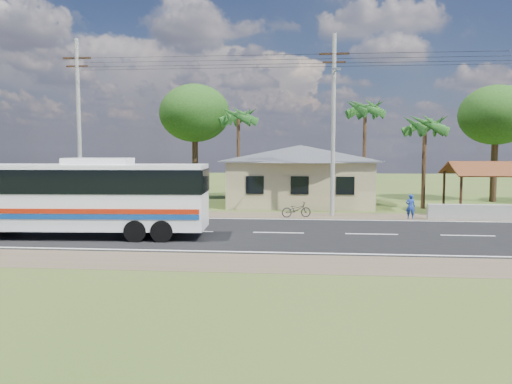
% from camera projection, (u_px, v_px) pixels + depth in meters
% --- Properties ---
extents(ground, '(120.00, 120.00, 0.00)m').
position_uv_depth(ground, '(278.00, 233.00, 24.49)').
color(ground, '#374D1B').
rests_on(ground, ground).
extents(road, '(120.00, 16.00, 0.03)m').
position_uv_depth(road, '(278.00, 233.00, 24.49)').
color(road, black).
rests_on(road, ground).
extents(house, '(12.40, 10.00, 5.00)m').
position_uv_depth(house, '(300.00, 169.00, 37.07)').
color(house, tan).
rests_on(house, ground).
extents(waiting_shed, '(5.20, 4.48, 3.35)m').
position_uv_depth(waiting_shed, '(490.00, 171.00, 31.51)').
color(waiting_shed, '#332112').
rests_on(waiting_shed, ground).
extents(concrete_barrier, '(7.00, 0.30, 0.90)m').
position_uv_depth(concrete_barrier, '(489.00, 212.00, 28.92)').
color(concrete_barrier, '#9E9E99').
rests_on(concrete_barrier, ground).
extents(utility_poles, '(32.80, 2.22, 11.00)m').
position_uv_depth(utility_poles, '(328.00, 122.00, 30.18)').
color(utility_poles, '#9E9E99').
rests_on(utility_poles, ground).
extents(palm_near, '(2.80, 2.80, 6.70)m').
position_uv_depth(palm_near, '(425.00, 126.00, 34.05)').
color(palm_near, '#47301E').
rests_on(palm_near, ground).
extents(palm_mid, '(2.80, 2.80, 8.20)m').
position_uv_depth(palm_mid, '(365.00, 110.00, 38.70)').
color(palm_mid, '#47301E').
rests_on(palm_mid, ground).
extents(palm_far, '(2.80, 2.80, 7.70)m').
position_uv_depth(palm_far, '(238.00, 117.00, 40.14)').
color(palm_far, '#47301E').
rests_on(palm_far, ground).
extents(tree_behind_house, '(6.00, 6.00, 9.61)m').
position_uv_depth(tree_behind_house, '(195.00, 114.00, 42.45)').
color(tree_behind_house, '#47301E').
rests_on(tree_behind_house, ground).
extents(tree_behind_shed, '(5.60, 5.60, 9.02)m').
position_uv_depth(tree_behind_shed, '(496.00, 115.00, 38.34)').
color(tree_behind_shed, '#47301E').
rests_on(tree_behind_shed, ground).
extents(coach_bus, '(12.07, 3.22, 3.71)m').
position_uv_depth(coach_bus, '(78.00, 192.00, 23.18)').
color(coach_bus, white).
rests_on(coach_bus, ground).
extents(motorcycle, '(1.88, 1.05, 0.94)m').
position_uv_depth(motorcycle, '(296.00, 210.00, 30.07)').
color(motorcycle, black).
rests_on(motorcycle, ground).
extents(person, '(0.59, 0.44, 1.48)m').
position_uv_depth(person, '(410.00, 207.00, 29.33)').
color(person, '#1B3696').
rests_on(person, ground).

